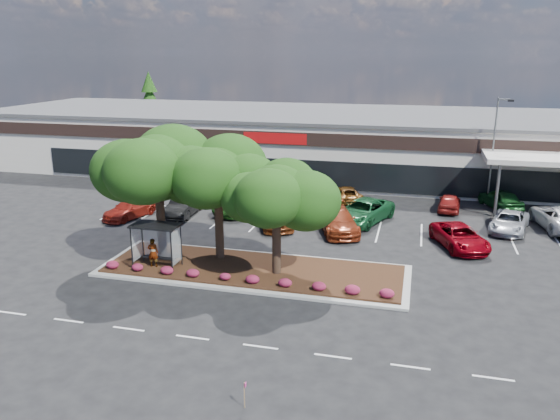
% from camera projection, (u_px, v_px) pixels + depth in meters
% --- Properties ---
extents(ground, '(160.00, 160.00, 0.00)m').
position_uv_depth(ground, '(268.00, 305.00, 27.76)').
color(ground, black).
rests_on(ground, ground).
extents(retail_store, '(80.40, 25.20, 6.25)m').
position_uv_depth(retail_store, '(354.00, 142.00, 58.40)').
color(retail_store, silver).
rests_on(retail_store, ground).
extents(landscape_island, '(18.00, 6.00, 0.26)m').
position_uv_depth(landscape_island, '(253.00, 270.00, 31.92)').
color(landscape_island, '#A9A9A3').
rests_on(landscape_island, ground).
extents(lane_markings, '(33.12, 20.06, 0.01)m').
position_uv_depth(lane_markings, '(307.00, 240.00, 37.48)').
color(lane_markings, silver).
rests_on(lane_markings, ground).
extents(shrub_row, '(17.00, 0.80, 0.50)m').
position_uv_depth(shrub_row, '(242.00, 278.00, 29.86)').
color(shrub_row, '#951B43').
rests_on(shrub_row, landscape_island).
extents(bus_shelter, '(2.75, 1.55, 2.59)m').
position_uv_depth(bus_shelter, '(157.00, 233.00, 31.66)').
color(bus_shelter, black).
rests_on(bus_shelter, landscape_island).
extents(island_tree_west, '(7.20, 7.20, 7.89)m').
position_uv_depth(island_tree_west, '(159.00, 194.00, 32.69)').
color(island_tree_west, '#18330E').
rests_on(island_tree_west, landscape_island).
extents(island_tree_mid, '(6.60, 6.60, 7.32)m').
position_uv_depth(island_tree_mid, '(218.00, 200.00, 32.58)').
color(island_tree_mid, '#18330E').
rests_on(island_tree_mid, landscape_island).
extents(island_tree_east, '(5.80, 5.80, 6.50)m').
position_uv_depth(island_tree_east, '(277.00, 218.00, 30.34)').
color(island_tree_east, '#18330E').
rests_on(island_tree_east, landscape_island).
extents(conifer_north_west, '(4.40, 4.40, 10.00)m').
position_uv_depth(conifer_north_west, '(150.00, 107.00, 76.35)').
color(conifer_north_west, '#18330E').
rests_on(conifer_north_west, ground).
extents(person_waiting, '(0.68, 0.49, 1.73)m').
position_uv_depth(person_waiting, '(153.00, 253.00, 31.88)').
color(person_waiting, '#594C47').
rests_on(person_waiting, landscape_island).
extents(light_pole, '(1.41, 0.75, 8.91)m').
position_uv_depth(light_pole, '(493.00, 159.00, 45.03)').
color(light_pole, '#A9A9A3').
rests_on(light_pole, ground).
extents(survey_stake, '(0.07, 0.14, 1.06)m').
position_uv_depth(survey_stake, '(245.00, 392.00, 19.55)').
color(survey_stake, '#A27D55').
rests_on(survey_stake, ground).
extents(car_0, '(3.21, 5.12, 1.38)m').
position_uv_depth(car_0, '(130.00, 209.00, 42.35)').
color(car_0, maroon).
rests_on(car_0, ground).
extents(car_1, '(2.01, 5.10, 1.65)m').
position_uv_depth(car_1, '(184.00, 205.00, 43.01)').
color(car_1, black).
rests_on(car_1, ground).
extents(car_2, '(3.64, 6.25, 1.63)m').
position_uv_depth(car_2, '(241.00, 202.00, 43.73)').
color(car_2, '#1E5116').
rests_on(car_2, ground).
extents(car_3, '(4.22, 6.01, 1.62)m').
position_uv_depth(car_3, '(275.00, 215.00, 40.41)').
color(car_3, maroon).
rests_on(car_3, ground).
extents(car_4, '(4.30, 6.34, 1.70)m').
position_uv_depth(car_4, '(337.00, 220.00, 39.00)').
color(car_4, maroon).
rests_on(car_4, ground).
extents(car_5, '(4.87, 6.78, 1.71)m').
position_uv_depth(car_5, '(363.00, 211.00, 41.10)').
color(car_5, '#16532A').
rests_on(car_5, ground).
extents(car_6, '(4.20, 5.83, 1.47)m').
position_uv_depth(car_6, '(460.00, 237.00, 35.80)').
color(car_6, maroon).
rests_on(car_6, ground).
extents(car_7, '(3.50, 5.42, 1.39)m').
position_uv_depth(car_7, '(509.00, 222.00, 39.09)').
color(car_7, '#A1A4AD').
rests_on(car_7, ground).
extents(car_9, '(2.59, 5.16, 1.62)m').
position_uv_depth(car_9, '(201.00, 186.00, 49.27)').
color(car_9, black).
rests_on(car_9, ground).
extents(car_10, '(2.05, 4.87, 1.56)m').
position_uv_depth(car_10, '(229.00, 185.00, 49.74)').
color(car_10, navy).
rests_on(car_10, ground).
extents(car_11, '(2.42, 5.08, 1.43)m').
position_uv_depth(car_11, '(290.00, 193.00, 47.06)').
color(car_11, '#1D4A29').
rests_on(car_11, ground).
extents(car_12, '(2.37, 5.11, 1.42)m').
position_uv_depth(car_12, '(311.00, 190.00, 48.08)').
color(car_12, black).
rests_on(car_12, ground).
extents(car_13, '(3.91, 5.36, 1.35)m').
position_uv_depth(car_13, '(345.00, 194.00, 46.88)').
color(car_13, brown).
rests_on(car_13, ground).
extents(car_14, '(2.02, 4.27, 1.41)m').
position_uv_depth(car_14, '(449.00, 202.00, 44.15)').
color(car_14, maroon).
rests_on(car_14, ground).
extents(car_15, '(3.53, 5.19, 1.64)m').
position_uv_depth(car_15, '(501.00, 199.00, 44.77)').
color(car_15, '#1A5623').
rests_on(car_15, ground).
extents(car_16, '(3.77, 6.37, 1.66)m').
position_uv_depth(car_16, '(559.00, 217.00, 39.69)').
color(car_16, white).
rests_on(car_16, ground).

